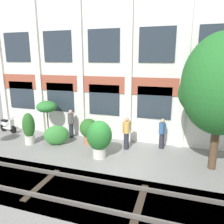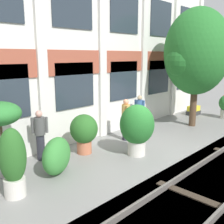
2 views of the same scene
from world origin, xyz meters
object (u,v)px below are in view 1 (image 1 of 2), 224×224
(scooter_near_curb, at_px, (7,125))
(resident_watching_tracks, at_px, (126,132))
(broadleaf_tree, at_px, (221,87))
(potted_plant_glazed_jar, at_px, (29,128))
(potted_plant_low_pan, at_px, (47,108))
(resident_by_doorway, at_px, (71,123))
(resident_near_plants, at_px, (162,133))
(potted_plant_stone_basin, at_px, (99,137))
(topiary_hedge, at_px, (57,135))
(potted_plant_fluted_column, at_px, (89,129))

(scooter_near_curb, relative_size, resident_watching_tracks, 0.82)
(resident_watching_tracks, bearing_deg, broadleaf_tree, 22.87)
(potted_plant_glazed_jar, xyz_separation_m, scooter_near_curb, (-2.61, 1.20, -0.46))
(potted_plant_low_pan, relative_size, resident_by_doorway, 1.30)
(potted_plant_low_pan, distance_m, resident_near_plants, 6.58)
(resident_near_plants, bearing_deg, potted_plant_stone_basin, 28.02)
(broadleaf_tree, height_order, resident_by_doorway, broadleaf_tree)
(potted_plant_glazed_jar, distance_m, resident_near_plants, 7.01)
(resident_near_plants, relative_size, topiary_hedge, 1.19)
(resident_near_plants, bearing_deg, resident_by_doorway, -8.71)
(resident_watching_tracks, bearing_deg, resident_near_plants, 56.28)
(broadleaf_tree, height_order, resident_watching_tracks, broadleaf_tree)
(broadleaf_tree, distance_m, resident_by_doorway, 7.96)
(resident_by_doorway, bearing_deg, potted_plant_fluted_column, 101.80)
(potted_plant_stone_basin, distance_m, resident_near_plants, 3.31)
(potted_plant_stone_basin, distance_m, topiary_hedge, 2.87)
(potted_plant_stone_basin, distance_m, resident_by_doorway, 3.20)
(potted_plant_fluted_column, bearing_deg, resident_watching_tracks, -2.48)
(resident_watching_tracks, height_order, topiary_hedge, resident_watching_tracks)
(potted_plant_stone_basin, xyz_separation_m, resident_watching_tracks, (0.95, 1.33, -0.10))
(potted_plant_low_pan, xyz_separation_m, potted_plant_stone_basin, (3.86, -1.70, -0.73))
(broadleaf_tree, distance_m, potted_plant_fluted_column, 6.64)
(potted_plant_low_pan, bearing_deg, resident_watching_tracks, -4.39)
(potted_plant_glazed_jar, distance_m, potted_plant_low_pan, 1.56)
(potted_plant_stone_basin, relative_size, resident_by_doorway, 1.07)
(broadleaf_tree, height_order, potted_plant_fluted_column, broadleaf_tree)
(scooter_near_curb, relative_size, resident_by_doorway, 0.83)
(scooter_near_curb, distance_m, resident_by_doorway, 4.32)
(topiary_hedge, bearing_deg, potted_plant_glazed_jar, -166.59)
(broadleaf_tree, xyz_separation_m, potted_plant_stone_basin, (-4.87, -0.44, -2.43))
(potted_plant_low_pan, xyz_separation_m, resident_by_doorway, (1.35, 0.29, -0.85))
(resident_watching_tracks, bearing_deg, scooter_near_curb, -146.54)
(potted_plant_fluted_column, distance_m, resident_watching_tracks, 2.10)
(broadleaf_tree, relative_size, resident_near_plants, 3.49)
(broadleaf_tree, relative_size, potted_plant_glazed_jar, 3.20)
(broadleaf_tree, xyz_separation_m, potted_plant_fluted_column, (-6.02, 0.98, -2.62))
(broadleaf_tree, bearing_deg, topiary_hedge, 177.57)
(resident_watching_tracks, bearing_deg, potted_plant_low_pan, -148.78)
(potted_plant_low_pan, relative_size, resident_watching_tracks, 1.27)
(potted_plant_low_pan, bearing_deg, potted_plant_glazed_jar, -103.95)
(resident_by_doorway, xyz_separation_m, resident_near_plants, (5.16, -0.02, -0.04))
(potted_plant_fluted_column, relative_size, resident_near_plants, 0.88)
(potted_plant_fluted_column, bearing_deg, potted_plant_stone_basin, -51.03)
(potted_plant_low_pan, relative_size, scooter_near_curb, 1.55)
(potted_plant_low_pan, distance_m, resident_by_doorway, 1.62)
(potted_plant_fluted_column, distance_m, scooter_near_curb, 5.66)
(broadleaf_tree, relative_size, potted_plant_stone_basin, 3.13)
(scooter_near_curb, bearing_deg, potted_plant_glazed_jar, -14.81)
(potted_plant_stone_basin, xyz_separation_m, resident_by_doorway, (-2.51, 1.98, -0.12))
(resident_near_plants, bearing_deg, scooter_near_curb, -6.41)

